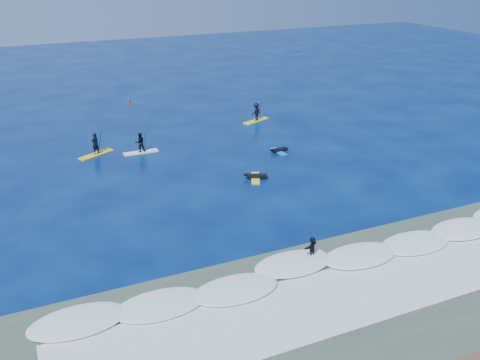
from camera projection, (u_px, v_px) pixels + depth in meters
name	position (u px, v px, depth m)	size (l,w,h in m)	color
ground	(266.00, 194.00, 39.52)	(160.00, 160.00, 0.00)	#031149
shallow_water	(387.00, 297.00, 27.78)	(90.00, 13.00, 0.01)	#374B3D
breaking_wave	(343.00, 260.00, 31.13)	(40.00, 6.00, 0.30)	white
whitewater	(375.00, 287.00, 28.62)	(34.00, 5.00, 0.02)	silver
sup_paddler_left	(96.00, 147.00, 46.90)	(3.34, 2.32, 2.35)	yellow
sup_paddler_center	(140.00, 144.00, 47.37)	(3.06, 0.78, 2.15)	white
sup_paddler_right	(256.00, 113.00, 56.21)	(3.31, 2.06, 2.29)	yellow
prone_paddler_near	(256.00, 177.00, 42.18)	(1.80, 2.41, 0.49)	yellow
prone_paddler_far	(279.00, 150.00, 47.81)	(1.71, 2.17, 0.45)	blue
wave_surfer	(312.00, 248.00, 30.86)	(1.85, 1.21, 1.31)	white
marker_buoy	(129.00, 101.00, 63.28)	(0.25, 0.25, 0.60)	red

